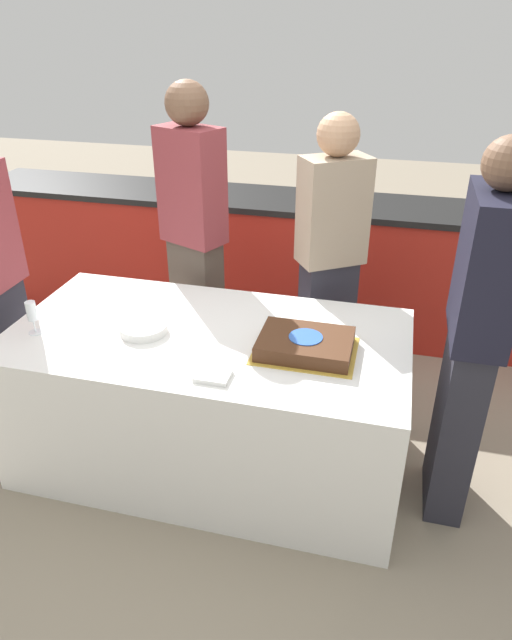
# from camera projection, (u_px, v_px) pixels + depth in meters

# --- Properties ---
(ground_plane) EXTENTS (14.00, 14.00, 0.00)m
(ground_plane) POSITION_uv_depth(u_px,v_px,m) (213.00, 456.00, 2.95)
(ground_plane) COLOR gray
(back_counter) EXTENTS (4.40, 0.58, 0.92)m
(back_counter) POSITION_uv_depth(u_px,v_px,m) (278.00, 261.00, 4.05)
(back_counter) COLOR #A82319
(back_counter) RESTS_ON ground_plane
(dining_table) EXTENTS (1.83, 0.94, 0.73)m
(dining_table) POSITION_uv_depth(u_px,v_px,m) (210.00, 398.00, 2.78)
(dining_table) COLOR white
(dining_table) RESTS_ON ground_plane
(cake) EXTENTS (0.44, 0.34, 0.07)m
(cake) POSITION_uv_depth(u_px,v_px,m) (305.00, 344.00, 2.45)
(cake) COLOR gold
(cake) RESTS_ON dining_table
(plate_stack) EXTENTS (0.22, 0.22, 0.04)m
(plate_stack) POSITION_uv_depth(u_px,v_px,m) (144.00, 328.00, 2.60)
(plate_stack) COLOR white
(plate_stack) RESTS_ON dining_table
(wine_glass) EXTENTS (0.06, 0.06, 0.16)m
(wine_glass) POSITION_uv_depth(u_px,v_px,m) (32.00, 313.00, 2.56)
(wine_glass) COLOR white
(wine_glass) RESTS_ON dining_table
(side_plate_near_cake) EXTENTS (0.18, 0.18, 0.00)m
(side_plate_near_cake) POSITION_uv_depth(u_px,v_px,m) (333.00, 322.00, 2.69)
(side_plate_near_cake) COLOR white
(side_plate_near_cake) RESTS_ON dining_table
(utensil_pile) EXTENTS (0.14, 0.11, 0.02)m
(utensil_pile) POSITION_uv_depth(u_px,v_px,m) (213.00, 376.00, 2.28)
(utensil_pile) COLOR white
(utensil_pile) RESTS_ON dining_table
(person_cutting_cake) EXTENTS (0.39, 0.35, 1.61)m
(person_cutting_cake) POSITION_uv_depth(u_px,v_px,m) (330.00, 262.00, 3.04)
(person_cutting_cake) COLOR #282833
(person_cutting_cake) RESTS_ON ground_plane
(person_seated_right) EXTENTS (0.20, 0.42, 1.67)m
(person_seated_right) POSITION_uv_depth(u_px,v_px,m) (473.00, 341.00, 2.30)
(person_seated_right) COLOR #282833
(person_seated_right) RESTS_ON ground_plane
(person_standing_back) EXTENTS (0.39, 0.32, 1.74)m
(person_standing_back) POSITION_uv_depth(u_px,v_px,m) (194.00, 237.00, 3.16)
(person_standing_back) COLOR #4C4238
(person_standing_back) RESTS_ON ground_plane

